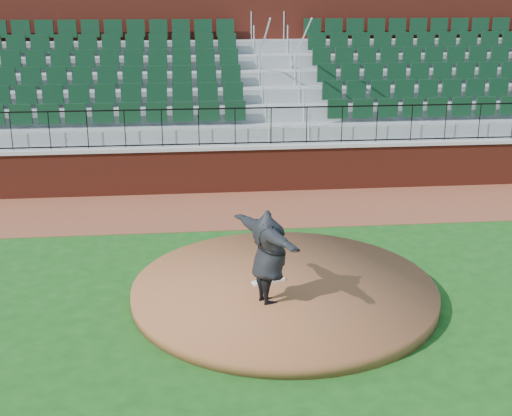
# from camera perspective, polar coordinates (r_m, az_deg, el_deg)

# --- Properties ---
(ground) EXTENTS (90.00, 90.00, 0.00)m
(ground) POSITION_cam_1_polar(r_m,az_deg,el_deg) (12.29, 0.72, -7.96)
(ground) COLOR #144413
(ground) RESTS_ON ground
(warning_track) EXTENTS (34.00, 3.20, 0.01)m
(warning_track) POSITION_cam_1_polar(r_m,az_deg,el_deg) (17.28, -1.32, -0.05)
(warning_track) COLOR brown
(warning_track) RESTS_ON ground
(field_wall) EXTENTS (34.00, 0.35, 1.20)m
(field_wall) POSITION_cam_1_polar(r_m,az_deg,el_deg) (18.64, -1.73, 3.22)
(field_wall) COLOR maroon
(field_wall) RESTS_ON ground
(wall_cap) EXTENTS (34.00, 0.45, 0.10)m
(wall_cap) POSITION_cam_1_polar(r_m,az_deg,el_deg) (18.48, -1.75, 5.17)
(wall_cap) COLOR #B7B7B7
(wall_cap) RESTS_ON field_wall
(wall_railing) EXTENTS (34.00, 0.05, 1.00)m
(wall_railing) POSITION_cam_1_polar(r_m,az_deg,el_deg) (18.36, -1.77, 6.84)
(wall_railing) COLOR black
(wall_railing) RESTS_ON wall_cap
(seating_stands) EXTENTS (34.00, 5.10, 4.60)m
(seating_stands) POSITION_cam_1_polar(r_m,az_deg,el_deg) (20.95, -2.33, 9.65)
(seating_stands) COLOR gray
(seating_stands) RESTS_ON ground
(concourse_wall) EXTENTS (34.00, 0.50, 5.50)m
(concourse_wall) POSITION_cam_1_polar(r_m,az_deg,el_deg) (23.67, -2.79, 11.73)
(concourse_wall) COLOR maroon
(concourse_wall) RESTS_ON ground
(pitchers_mound) EXTENTS (5.53, 5.53, 0.25)m
(pitchers_mound) POSITION_cam_1_polar(r_m,az_deg,el_deg) (12.46, 2.38, -6.95)
(pitchers_mound) COLOR brown
(pitchers_mound) RESTS_ON ground
(pitching_rubber) EXTENTS (0.63, 0.34, 0.04)m
(pitching_rubber) POSITION_cam_1_polar(r_m,az_deg,el_deg) (12.49, 1.07, -6.15)
(pitching_rubber) COLOR white
(pitching_rubber) RESTS_ON pitchers_mound
(pitcher) EXTENTS (1.31, 2.10, 1.67)m
(pitcher) POSITION_cam_1_polar(r_m,az_deg,el_deg) (11.42, 1.06, -4.12)
(pitcher) COLOR black
(pitcher) RESTS_ON pitchers_mound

